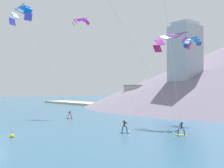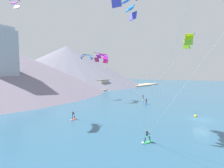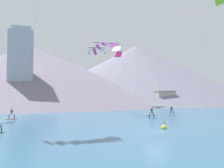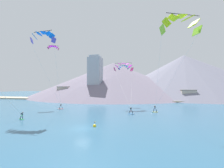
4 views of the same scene
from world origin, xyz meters
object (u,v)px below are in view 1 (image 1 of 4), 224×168
at_px(parafoil_kite_near_trail, 22,14).
at_px(kitesurfer_mid_center, 126,129).
at_px(parafoil_kite_distant_high_outer, 81,21).
at_px(kitesurfer_near_trail, 69,116).
at_px(parafoil_kite_distant_low_drift, 192,41).
at_px(race_marker_buoy, 12,136).
at_px(parafoil_kite_mid_center, 172,41).
at_px(kitesurfer_far_left, 180,131).

bearing_deg(parafoil_kite_near_trail, kitesurfer_mid_center, 17.79).
bearing_deg(parafoil_kite_distant_high_outer, kitesurfer_near_trail, -43.98).
relative_size(kitesurfer_mid_center, parafoil_kite_near_trail, 0.10).
distance_m(parafoil_kite_distant_low_drift, race_marker_buoy, 36.88).
xyz_separation_m(parafoil_kite_near_trail, parafoil_kite_mid_center, (16.66, 20.34, -4.93)).
bearing_deg(parafoil_kite_distant_low_drift, parafoil_kite_distant_high_outer, -159.93).
xyz_separation_m(parafoil_kite_mid_center, race_marker_buoy, (-1.00, -27.33, -14.04)).
height_order(kitesurfer_far_left, parafoil_kite_near_trail, parafoil_kite_near_trail).
bearing_deg(parafoil_kite_near_trail, kitesurfer_far_left, 22.35).
distance_m(kitesurfer_near_trail, parafoil_kite_near_trail, 21.49).
xyz_separation_m(kitesurfer_near_trail, parafoil_kite_mid_center, (18.53, 9.85, 13.73)).
height_order(kitesurfer_near_trail, kitesurfer_far_left, kitesurfer_far_left).
distance_m(kitesurfer_mid_center, kitesurfer_far_left, 7.15).
xyz_separation_m(kitesurfer_near_trail, parafoil_kite_distant_low_drift, (17.56, 16.34, 14.41)).
relative_size(parafoil_kite_near_trail, parafoil_kite_mid_center, 1.23).
distance_m(parafoil_kite_mid_center, parafoil_kite_distant_low_drift, 6.60).
bearing_deg(race_marker_buoy, kitesurfer_near_trail, 135.10).
height_order(kitesurfer_near_trail, parafoil_kite_mid_center, parafoil_kite_mid_center).
relative_size(kitesurfer_near_trail, parafoil_kite_distant_low_drift, 0.39).
distance_m(kitesurfer_near_trail, parafoil_kite_distant_low_drift, 27.98).
xyz_separation_m(kitesurfer_near_trail, kitesurfer_mid_center, (22.65, -3.83, 0.12)).
bearing_deg(parafoil_kite_mid_center, kitesurfer_mid_center, -73.23).
distance_m(parafoil_kite_near_trail, parafoil_kite_distant_low_drift, 31.37).
height_order(kitesurfer_far_left, parafoil_kite_distant_low_drift, parafoil_kite_distant_low_drift).
relative_size(parafoil_kite_mid_center, parafoil_kite_distant_low_drift, 3.46).
bearing_deg(parafoil_kite_distant_low_drift, parafoil_kite_mid_center, -81.47).
relative_size(kitesurfer_far_left, parafoil_kite_distant_high_outer, 0.49).
bearing_deg(parafoil_kite_distant_low_drift, kitesurfer_far_left, -55.72).
bearing_deg(parafoil_kite_distant_low_drift, kitesurfer_near_trail, -137.06).
bearing_deg(kitesurfer_far_left, parafoil_kite_distant_low_drift, 124.28).
height_order(kitesurfer_near_trail, kitesurfer_mid_center, kitesurfer_mid_center).
bearing_deg(race_marker_buoy, parafoil_kite_distant_low_drift, 89.96).
relative_size(kitesurfer_near_trail, parafoil_kite_distant_high_outer, 0.47).
bearing_deg(parafoil_kite_near_trail, race_marker_buoy, -24.04).
distance_m(kitesurfer_near_trail, kitesurfer_far_left, 28.42).
bearing_deg(kitesurfer_near_trail, kitesurfer_mid_center, -9.59).
height_order(parafoil_kite_distant_low_drift, race_marker_buoy, parafoil_kite_distant_low_drift).
bearing_deg(parafoil_kite_mid_center, parafoil_kite_distant_high_outer, -174.18).
relative_size(parafoil_kite_distant_high_outer, parafoil_kite_distant_low_drift, 0.84).
bearing_deg(kitesurfer_mid_center, parafoil_kite_mid_center, 106.77).
bearing_deg(kitesurfer_near_trail, parafoil_kite_distant_high_outer, 136.02).
height_order(parafoil_kite_near_trail, parafoil_kite_distant_high_outer, parafoil_kite_distant_high_outer).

